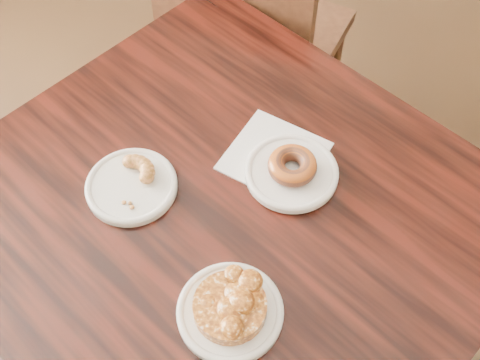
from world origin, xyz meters
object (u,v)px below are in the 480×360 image
at_px(cruller_fragment, 130,180).
at_px(chair_far, 260,38).
at_px(glazed_donut, 292,166).
at_px(apple_fritter, 230,306).

bearing_deg(cruller_fragment, chair_far, 96.58).
relative_size(glazed_donut, cruller_fragment, 0.95).
distance_m(chair_far, cruller_fragment, 0.83).
bearing_deg(apple_fritter, glazed_donut, 93.36).
height_order(glazed_donut, apple_fritter, apple_fritter).
distance_m(glazed_donut, apple_fritter, 0.28).
bearing_deg(glazed_donut, apple_fritter, -86.64).
relative_size(chair_far, apple_fritter, 5.85).
bearing_deg(glazed_donut, cruller_fragment, -148.91).
bearing_deg(apple_fritter, chair_far, 111.29).
xyz_separation_m(chair_far, apple_fritter, (0.35, -0.89, 0.33)).
xyz_separation_m(chair_far, glazed_donut, (0.33, -0.61, 0.33)).
distance_m(chair_far, apple_fritter, 1.01).
height_order(apple_fritter, cruller_fragment, apple_fritter).
bearing_deg(chair_far, cruller_fragment, 96.88).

